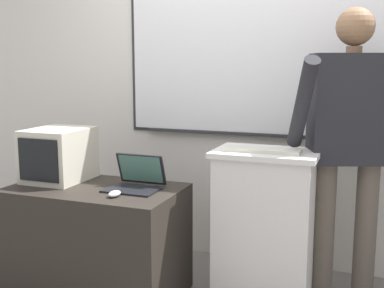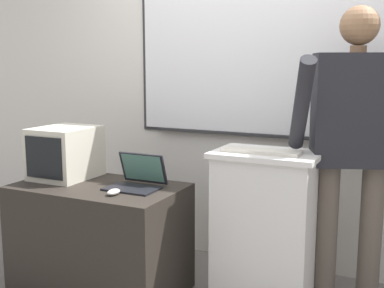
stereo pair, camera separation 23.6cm
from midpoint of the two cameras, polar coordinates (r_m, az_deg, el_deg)
name	(u,v)px [view 1 (the left image)]	position (r m, az deg, el deg)	size (l,w,h in m)	color
back_wall	(252,79)	(3.47, 5.24, 7.68)	(6.40, 0.17, 2.64)	silver
lectern_podium	(265,226)	(2.94, 6.31, -9.70)	(0.61, 0.42, 0.93)	silver
side_desk	(97,241)	(3.13, -13.34, -11.13)	(1.04, 0.61, 0.69)	#28231E
person_presenter	(350,134)	(2.93, 16.01, 1.16)	(0.64, 0.68, 1.75)	brown
laptop	(137,178)	(2.94, -8.86, -4.04)	(0.31, 0.27, 0.20)	black
wireless_keyboard	(261,150)	(2.78, 5.79, -0.75)	(0.45, 0.13, 0.02)	beige
computer_mouse_by_laptop	(114,194)	(2.79, -11.59, -5.82)	(0.06, 0.10, 0.03)	silver
crt_monitor	(59,155)	(3.24, -17.54, -1.21)	(0.35, 0.41, 0.34)	beige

